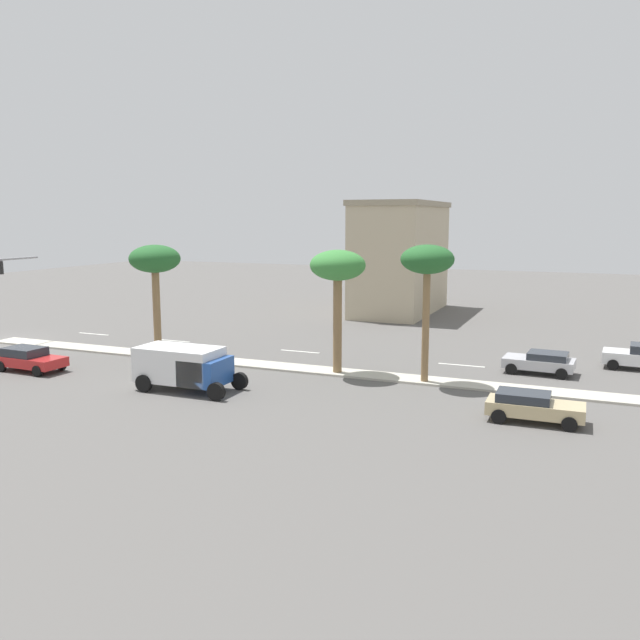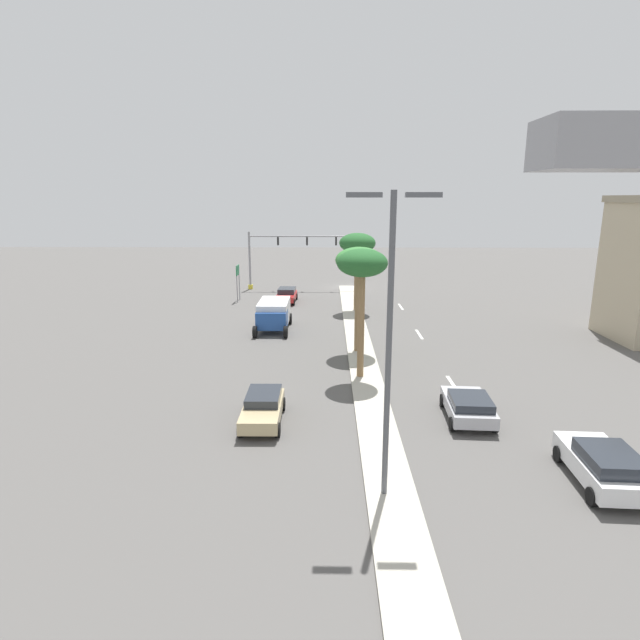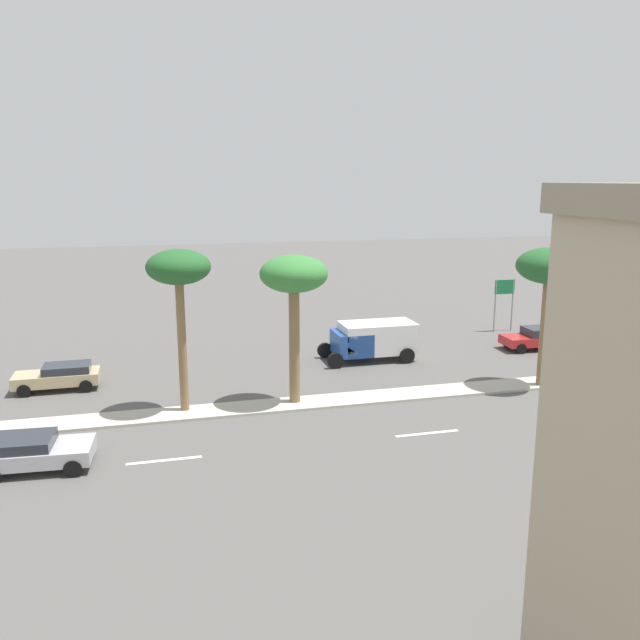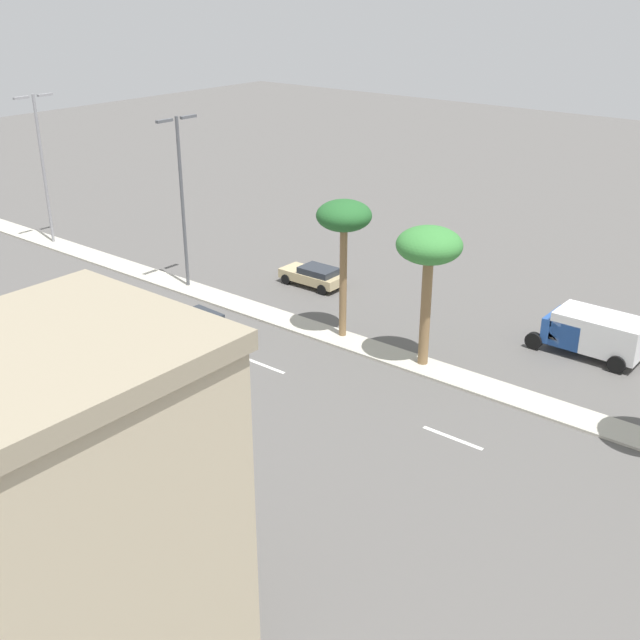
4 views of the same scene
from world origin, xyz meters
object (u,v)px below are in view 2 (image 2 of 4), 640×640
Objects in this scene: sedan_silver_right at (468,406)px; street_lamp_trailing at (389,327)px; directional_road_sign at (238,275)px; palm_tree_mid at (362,267)px; sedan_white_trailing at (604,465)px; box_truck at (274,314)px; sedan_red_left at (287,295)px; palm_tree_front at (357,245)px; palm_tree_far at (359,264)px; sedan_tan_inboard at (263,407)px; traffic_signal_gantry at (279,253)px.

street_lamp_trailing is at bearing 53.91° from sedan_silver_right.
directional_road_sign is 25.17m from palm_tree_mid.
sedan_white_trailing is (-8.07, 11.11, -5.64)m from palm_tree_mid.
directional_road_sign is 0.66× the size of box_truck.
palm_tree_front is at bearing 148.95° from sedan_red_left.
palm_tree_far reaches higher than box_truck.
street_lamp_trailing reaches higher than palm_tree_far.
box_truck is at bearing -85.68° from sedan_tan_inboard.
street_lamp_trailing is (-11.01, 34.29, 3.46)m from directional_road_sign.
traffic_signal_gantry is at bearing -116.12° from directional_road_sign.
sedan_tan_inboard is 17.03m from box_truck.
palm_tree_far reaches higher than sedan_tan_inboard.
street_lamp_trailing is 24.26m from box_truck.
sedan_silver_right is at bearing 129.96° from palm_tree_mid.
traffic_signal_gantry is 3.22× the size of sedan_red_left.
palm_tree_far reaches higher than directional_road_sign.
sedan_red_left is at bearing -87.66° from sedan_tan_inboard.
directional_road_sign is at bearing -72.19° from street_lamp_trailing.
street_lamp_trailing is (-0.10, 11.92, -0.34)m from palm_tree_mid.
sedan_red_left is 35.93m from sedan_white_trailing.
street_lamp_trailing is 9.45m from sedan_tan_inboard.
sedan_white_trailing is at bearing 122.75° from box_truck.
sedan_red_left is 29.57m from sedan_silver_right.
directional_road_sign is at bearing -77.97° from sedan_tan_inboard.
sedan_silver_right is at bearing 109.16° from traffic_signal_gantry.
street_lamp_trailing is 9.49m from sedan_silver_right.
sedan_tan_inboard is at bearing 50.78° from palm_tree_mid.
sedan_tan_inboard is 1.03× the size of sedan_silver_right.
palm_tree_mid is 1.71× the size of sedan_white_trailing.
sedan_tan_inboard is at bearing -50.12° from street_lamp_trailing.
street_lamp_trailing is 34.84m from sedan_red_left.
sedan_tan_inboard is 0.75× the size of box_truck.
palm_tree_front reaches higher than palm_tree_far.
sedan_white_trailing is at bearing 116.03° from palm_tree_far.
box_truck is (6.15, -11.00, -5.18)m from palm_tree_mid.
palm_tree_front is 12.79m from palm_tree_far.
sedan_white_trailing is 6.44m from sedan_silver_right.
palm_tree_mid is at bearing -50.04° from sedan_silver_right.
palm_tree_far reaches higher than traffic_signal_gantry.
sedan_white_trailing is (-7.32, 28.98, -5.23)m from palm_tree_front.
sedan_red_left is 10.96m from box_truck.
sedan_white_trailing is 26.29m from box_truck.
sedan_tan_inboard is (4.98, -5.96, -5.39)m from street_lamp_trailing.
sedan_silver_right is at bearing 123.16° from box_truck.
traffic_signal_gantry is 42.05m from street_lamp_trailing.
sedan_red_left is (-1.45, 7.45, -3.41)m from traffic_signal_gantry.
traffic_signal_gantry reaches higher than box_truck.
palm_tree_front is 1.76× the size of sedan_silver_right.
directional_road_sign is 0.52× the size of palm_tree_front.
traffic_signal_gantry is at bearing -69.02° from sedan_white_trailing.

